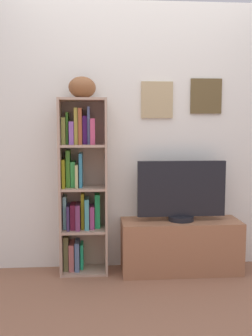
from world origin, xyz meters
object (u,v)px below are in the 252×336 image
object	(u,v)px
football	(82,87)
television	(181,191)
tv_stand	(181,246)
bookshelf	(80,188)

from	to	relation	value
football	television	xyz separation A→B (m)	(0.83, -0.05, -0.87)
football	television	world-z (taller)	football
football	tv_stand	size ratio (longest dim) A/B	0.24
bookshelf	television	bearing A→B (deg)	-5.22
bookshelf	television	xyz separation A→B (m)	(0.86, -0.08, -0.03)
television	football	bearing A→B (deg)	176.60
football	tv_stand	bearing A→B (deg)	-3.48
tv_stand	television	bearing A→B (deg)	90.00
football	bookshelf	bearing A→B (deg)	133.23
tv_stand	bookshelf	bearing A→B (deg)	174.71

